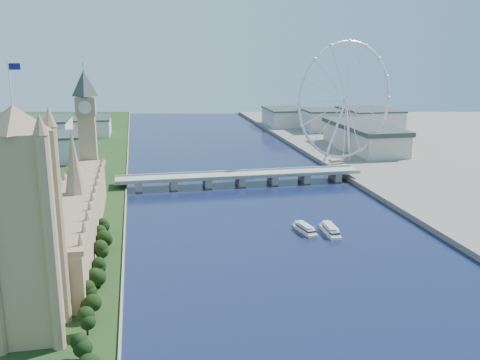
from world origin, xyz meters
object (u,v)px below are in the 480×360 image
object	(u,v)px
victoria_tower	(24,218)
tour_boat_near	(305,232)
london_eye	(346,101)
tour_boat_far	(330,234)

from	to	relation	value
victoria_tower	tour_boat_near	bearing A→B (deg)	35.84
london_eye	tour_boat_far	xyz separation A→B (m)	(-86.85, -196.02, -67.52)
tour_boat_far	victoria_tower	bearing A→B (deg)	-145.77
london_eye	tour_boat_near	xyz separation A→B (m)	(-102.32, -189.83, -67.52)
victoria_tower	tour_boat_near	world-z (taller)	victoria_tower
victoria_tower	london_eye	xyz separation A→B (m)	(254.98, 300.08, 13.03)
london_eye	tour_boat_near	bearing A→B (deg)	-118.33
victoria_tower	london_eye	distance (m)	393.99
tour_boat_near	london_eye	bearing A→B (deg)	51.87
london_eye	victoria_tower	bearing A→B (deg)	-130.35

